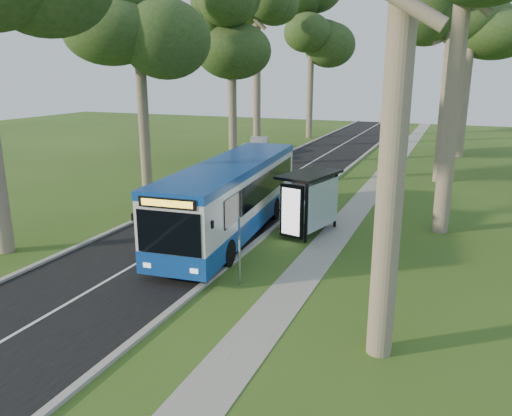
{
  "coord_description": "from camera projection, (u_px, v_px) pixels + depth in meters",
  "views": [
    {
      "loc": [
        8.0,
        -18.53,
        7.41
      ],
      "look_at": [
        -0.07,
        1.16,
        1.6
      ],
      "focal_mm": 35.0,
      "sensor_mm": 36.0,
      "label": 1
    }
  ],
  "objects": [
    {
      "name": "tree_west_b",
      "position": [
        137.0,
        9.0,
        29.49
      ],
      "size": [
        5.2,
        5.2,
        14.9
      ],
      "color": "#7A6B56",
      "rests_on": "ground"
    },
    {
      "name": "centre_line",
      "position": [
        259.0,
        193.0,
        31.62
      ],
      "size": [
        0.12,
        100.0,
        0.0
      ],
      "primitive_type": "cube",
      "color": "white",
      "rests_on": "road"
    },
    {
      "name": "bus_stop_sign",
      "position": [
        239.0,
        242.0,
        17.66
      ],
      "size": [
        0.16,
        0.35,
        2.53
      ],
      "rotation": [
        0.0,
        0.0,
        0.36
      ],
      "color": "gray",
      "rests_on": "ground"
    },
    {
      "name": "kerb_west",
      "position": [
        210.0,
        187.0,
        32.89
      ],
      "size": [
        0.25,
        100.0,
        0.12
      ],
      "primitive_type": "cube",
      "color": "#9E9B93",
      "rests_on": "ground"
    },
    {
      "name": "tree_west_e",
      "position": [
        312.0,
        25.0,
        55.17
      ],
      "size": [
        5.2,
        5.2,
        16.81
      ],
      "color": "#7A6B56",
      "rests_on": "ground"
    },
    {
      "name": "tree_east_d",
      "position": [
        474.0,
        18.0,
        42.15
      ],
      "size": [
        5.2,
        5.2,
        15.95
      ],
      "color": "#7A6B56",
      "rests_on": "ground"
    },
    {
      "name": "tree_west_d",
      "position": [
        257.0,
        0.0,
        46.76
      ],
      "size": [
        5.2,
        5.2,
        18.9
      ],
      "color": "#7A6B56",
      "rests_on": "ground"
    },
    {
      "name": "kerb_east",
      "position": [
        312.0,
        197.0,
        30.33
      ],
      "size": [
        0.25,
        100.0,
        0.12
      ],
      "primitive_type": "cube",
      "color": "#9E9B93",
      "rests_on": "ground"
    },
    {
      "name": "tree_west_c",
      "position": [
        232.0,
        26.0,
        37.94
      ],
      "size": [
        5.2,
        5.2,
        14.55
      ],
      "color": "#7A6B56",
      "rests_on": "ground"
    },
    {
      "name": "ground",
      "position": [
        247.0,
        251.0,
        21.42
      ],
      "size": [
        120.0,
        120.0,
        0.0
      ],
      "primitive_type": "plane",
      "color": "#324E18",
      "rests_on": "ground"
    },
    {
      "name": "footpath",
      "position": [
        362.0,
        203.0,
        29.24
      ],
      "size": [
        1.5,
        100.0,
        0.02
      ],
      "primitive_type": "cube",
      "color": "gray",
      "rests_on": "ground"
    },
    {
      "name": "bus_shelter",
      "position": [
        310.0,
        193.0,
        22.91
      ],
      "size": [
        2.55,
        3.69,
        2.88
      ],
      "rotation": [
        0.0,
        0.0,
        -0.24
      ],
      "color": "black",
      "rests_on": "ground"
    },
    {
      "name": "car_silver",
      "position": [
        259.0,
        145.0,
        46.88
      ],
      "size": [
        3.08,
        4.96,
        1.54
      ],
      "primitive_type": "imported",
      "rotation": [
        0.0,
        0.0,
        0.33
      ],
      "color": "#999BA0",
      "rests_on": "ground"
    },
    {
      "name": "road",
      "position": [
        259.0,
        193.0,
        31.62
      ],
      "size": [
        7.0,
        100.0,
        0.02
      ],
      "primitive_type": "cube",
      "color": "black",
      "rests_on": "ground"
    },
    {
      "name": "car_white",
      "position": [
        249.0,
        152.0,
        42.96
      ],
      "size": [
        3.27,
        4.96,
        1.57
      ],
      "primitive_type": "imported",
      "rotation": [
        0.0,
        0.0,
        0.34
      ],
      "color": "silver",
      "rests_on": "ground"
    },
    {
      "name": "litter_bin",
      "position": [
        292.0,
        219.0,
        24.26
      ],
      "size": [
        0.58,
        0.58,
        1.01
      ],
      "rotation": [
        0.0,
        0.0,
        0.15
      ],
      "color": "black",
      "rests_on": "ground"
    },
    {
      "name": "bus",
      "position": [
        232.0,
        197.0,
        23.2
      ],
      "size": [
        3.85,
        13.15,
        3.44
      ],
      "rotation": [
        0.0,
        0.0,
        0.09
      ],
      "color": "silver",
      "rests_on": "ground"
    }
  ]
}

